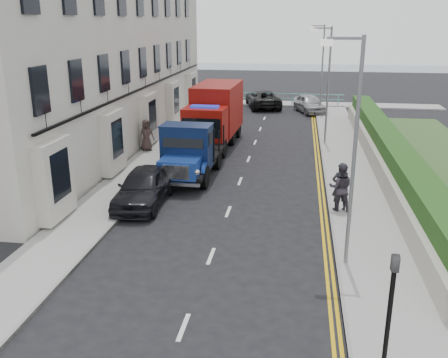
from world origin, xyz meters
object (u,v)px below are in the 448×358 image
lamp_far (321,65)px  bedford_lorry (188,156)px  parked_car_front (144,187)px  pedestrian_east_near (341,187)px  red_lorry (215,114)px  lamp_near (351,142)px  lamp_mid (327,79)px

lamp_far → bedford_lorry: size_ratio=1.20×
parked_car_front → pedestrian_east_near: bearing=0.7°
lamp_far → red_lorry: 13.01m
bedford_lorry → pedestrian_east_near: size_ratio=2.98×
lamp_near → red_lorry: lamp_near is taller
red_lorry → pedestrian_east_near: size_ratio=3.59×
lamp_mid → lamp_far: bearing=90.0°
lamp_far → bedford_lorry: bearing=-109.9°
lamp_mid → bedford_lorry: 10.97m
pedestrian_east_near → red_lorry: bearing=-70.3°
lamp_near → lamp_mid: 16.00m
bedford_lorry → pedestrian_east_near: 7.53m
bedford_lorry → lamp_mid: bearing=52.8°
lamp_mid → pedestrian_east_near: (0.22, -11.43, -2.89)m
lamp_far → red_lorry: size_ratio=0.99×
lamp_far → lamp_near: bearing=-90.0°
lamp_near → lamp_far: size_ratio=1.00×
lamp_near → pedestrian_east_near: 5.42m
lamp_near → bedford_lorry: (-6.63, 7.70, -2.74)m
red_lorry → parked_car_front: bearing=-94.5°
lamp_near → lamp_far: 26.00m
parked_car_front → bedford_lorry: bearing=70.1°
lamp_far → red_lorry: lamp_far is taller
lamp_mid → lamp_near: bearing=-90.0°
bedford_lorry → pedestrian_east_near: bearing=-23.2°
red_lorry → parked_car_front: red_lorry is taller
lamp_near → red_lorry: 16.44m
lamp_mid → lamp_far: 10.00m
lamp_mid → parked_car_front: 14.39m
lamp_near → bedford_lorry: 10.52m
lamp_far → parked_car_front: size_ratio=1.55×
red_lorry → pedestrian_east_near: (6.76, -10.37, -0.84)m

